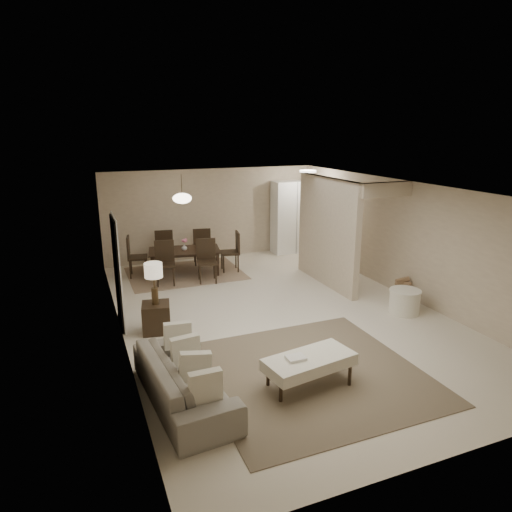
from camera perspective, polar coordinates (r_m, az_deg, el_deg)
name	(u,v)px	position (r m, az deg, el deg)	size (l,w,h in m)	color
floor	(278,313)	(9.19, 2.80, -7.13)	(9.00, 9.00, 0.00)	beige
ceiling	(280,188)	(8.54, 3.02, 8.52)	(9.00, 9.00, 0.00)	white
back_wall	(212,214)	(12.91, -5.52, 5.29)	(6.00, 6.00, 0.00)	tan
left_wall	(118,270)	(8.05, -16.90, -1.72)	(9.00, 9.00, 0.00)	tan
right_wall	(405,239)	(10.37, 18.14, 2.01)	(9.00, 9.00, 0.00)	tan
partition	(327,232)	(10.68, 8.89, 2.99)	(0.15, 2.50, 2.50)	tan
doorway	(117,273)	(8.69, -16.97, -2.04)	(0.04, 0.90, 2.04)	black
pantry_cabinet	(293,217)	(13.47, 4.60, 4.88)	(1.20, 0.55, 2.10)	white
flush_light	(308,171)	(12.42, 6.51, 10.49)	(0.44, 0.44, 0.05)	white
living_rug	(311,373)	(7.15, 6.87, -14.27)	(3.20, 3.20, 0.01)	brown
sofa	(184,380)	(6.39, -9.05, -15.02)	(0.86, 2.19, 0.64)	gray
ottoman_bench	(309,362)	(6.66, 6.68, -13.06)	(1.38, 0.79, 0.47)	silver
side_table	(156,318)	(8.49, -12.35, -7.54)	(0.49, 0.49, 0.54)	black
table_lamp	(154,274)	(8.20, -12.68, -2.20)	(0.32, 0.32, 0.76)	#45341D
round_pouf	(405,302)	(9.58, 18.07, -5.43)	(0.61, 0.61, 0.48)	silver
wicker_basket	(402,294)	(10.26, 17.83, -4.51)	(0.36, 0.36, 0.31)	brown
dining_rug	(185,273)	(11.73, -8.81, -2.15)	(2.80, 2.10, 0.01)	#7C644D
dining_table	(185,262)	(11.65, -8.87, -0.74)	(1.75, 0.98, 0.62)	black
dining_chairs	(185,254)	(11.59, -8.92, 0.24)	(2.79, 2.22, 1.03)	black
vase	(184,247)	(11.54, -8.95, 1.09)	(0.14, 0.14, 0.15)	silver
yellow_mat	(324,263)	(12.58, 8.49, -0.92)	(0.84, 0.51, 0.01)	yellow
pendant_light	(182,198)	(11.30, -9.22, 7.13)	(0.46, 0.46, 0.71)	#45341D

